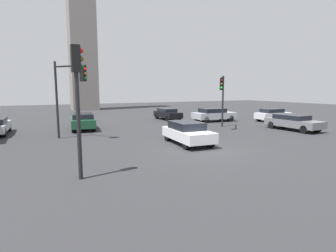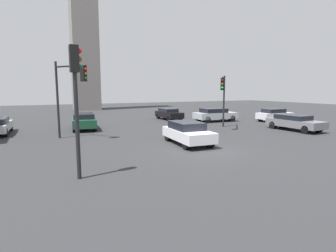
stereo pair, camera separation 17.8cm
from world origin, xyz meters
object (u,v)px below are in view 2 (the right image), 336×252
Objects in this scene: car_1 at (84,121)px; car_2 at (169,114)px; traffic_light_1 at (76,87)px; traffic_light_2 at (70,85)px; car_6 at (274,115)px; car_4 at (215,114)px; car_0 at (188,132)px; traffic_light_0 at (223,91)px; car_3 at (294,122)px.

car_1 is 1.14× the size of car_2.
traffic_light_1 is 21.50m from car_2.
car_6 is at bearing 54.97° from traffic_light_2.
car_4 is (16.15, 13.47, -2.81)m from traffic_light_1.
car_0 is 16.30m from car_6.
traffic_light_2 is at bearing 168.14° from car_1.
car_1 is (-11.25, 5.13, -2.62)m from traffic_light_0.
car_0 is 11.29m from car_3.
traffic_light_2 is (-12.73, 0.50, 0.40)m from traffic_light_0.
traffic_light_2 is 1.26× the size of car_0.
traffic_light_0 is 6.20m from car_4.
car_0 is at bearing -13.90° from traffic_light_0.
car_1 is 1.18× the size of car_6.
traffic_light_0 is at bearing 129.51° from car_0.
traffic_light_2 reaches higher than car_0.
traffic_light_2 is 21.76m from car_6.
car_1 reaches higher than car_3.
traffic_light_0 is at bearing 5.67° from car_2.
traffic_light_1 is 1.09× the size of car_4.
traffic_light_0 is 0.99× the size of car_1.
car_4 is (-2.37, 8.33, 0.06)m from car_3.
traffic_light_1 is 19.43m from car_3.
traffic_light_1 is (-13.44, -8.54, 0.21)m from traffic_light_0.
traffic_light_1 reaches higher than car_3.
traffic_light_1 is at bearing -43.95° from traffic_light_2.
traffic_light_2 is 1.35× the size of car_6.
car_0 is at bearing -154.39° from car_6.
traffic_light_1 is 1.27× the size of car_6.
traffic_light_0 is at bearing -116.31° from car_4.
car_6 is (14.90, 6.60, -0.02)m from car_0.
car_4 is 1.16× the size of car_6.
car_6 is (3.67, 5.57, 0.01)m from car_3.
traffic_light_1 is at bearing 176.76° from car_1.
car_2 is at bearing 136.74° from car_4.
traffic_light_2 reaches higher than car_3.
car_6 is (8.75, 2.17, -2.65)m from traffic_light_0.
car_0 reaches higher than car_3.
traffic_light_1 is 1.07× the size of car_3.
traffic_light_0 is 8.03m from car_0.
car_1 reaches higher than car_6.
car_3 is (16.34, -8.53, -0.04)m from car_1.
traffic_light_2 is at bearing -103.69° from car_3.
car_6 is at bearing 23.19° from traffic_light_1.
traffic_light_1 is 1.07× the size of car_1.
traffic_light_0 is 0.93× the size of traffic_light_1.
car_4 reaches higher than car_2.
car_4 is at bearing 66.53° from traffic_light_2.
car_3 is at bearing -121.64° from car_6.
car_2 is 11.84m from car_6.
car_2 is 0.87× the size of car_3.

